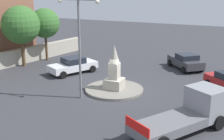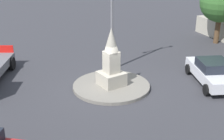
{
  "view_description": "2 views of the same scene",
  "coord_description": "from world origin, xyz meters",
  "px_view_note": "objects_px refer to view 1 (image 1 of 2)",
  "views": [
    {
      "loc": [
        -8.26,
        19.73,
        7.87
      ],
      "look_at": [
        0.58,
        -0.92,
        1.32
      ],
      "focal_mm": 48.02,
      "sensor_mm": 36.0,
      "label": 1
    },
    {
      "loc": [
        -8.91,
        -13.17,
        7.47
      ],
      "look_at": [
        -0.53,
        -0.84,
        1.48
      ],
      "focal_mm": 49.01,
      "sensor_mm": 36.0,
      "label": 2
    }
  ],
  "objects_px": {
    "monument": "(114,72)",
    "tree_mid_cluster": "(21,25)",
    "streetlamp": "(79,36)",
    "tree_far_corner": "(45,23)",
    "car_white_near_island": "(73,65)",
    "truck_grey_parked_right": "(190,112)",
    "car_dark_grey_far_side": "(186,61)"
  },
  "relations": [
    {
      "from": "streetlamp",
      "to": "car_dark_grey_far_side",
      "type": "height_order",
      "value": "streetlamp"
    },
    {
      "from": "car_dark_grey_far_side",
      "to": "monument",
      "type": "bearing_deg",
      "value": 64.41
    },
    {
      "from": "car_dark_grey_far_side",
      "to": "truck_grey_parked_right",
      "type": "distance_m",
      "value": 12.45
    },
    {
      "from": "monument",
      "to": "streetlamp",
      "type": "distance_m",
      "value": 4.08
    },
    {
      "from": "car_white_near_island",
      "to": "tree_mid_cluster",
      "type": "xyz_separation_m",
      "value": [
        5.67,
        -0.17,
        3.29
      ]
    },
    {
      "from": "streetlamp",
      "to": "car_white_near_island",
      "type": "xyz_separation_m",
      "value": [
        3.62,
        -5.13,
        -3.72
      ]
    },
    {
      "from": "streetlamp",
      "to": "car_dark_grey_far_side",
      "type": "bearing_deg",
      "value": -117.74
    },
    {
      "from": "tree_mid_cluster",
      "to": "car_dark_grey_far_side",
      "type": "bearing_deg",
      "value": -160.8
    },
    {
      "from": "streetlamp",
      "to": "truck_grey_parked_right",
      "type": "distance_m",
      "value": 8.74
    },
    {
      "from": "car_white_near_island",
      "to": "tree_far_corner",
      "type": "distance_m",
      "value": 6.61
    },
    {
      "from": "streetlamp",
      "to": "truck_grey_parked_right",
      "type": "height_order",
      "value": "streetlamp"
    },
    {
      "from": "truck_grey_parked_right",
      "to": "tree_mid_cluster",
      "type": "height_order",
      "value": "tree_mid_cluster"
    },
    {
      "from": "tree_far_corner",
      "to": "car_white_near_island",
      "type": "bearing_deg",
      "value": 148.7
    },
    {
      "from": "car_white_near_island",
      "to": "monument",
      "type": "bearing_deg",
      "value": 151.57
    },
    {
      "from": "monument",
      "to": "tree_far_corner",
      "type": "bearing_deg",
      "value": -29.85
    },
    {
      "from": "streetlamp",
      "to": "tree_mid_cluster",
      "type": "distance_m",
      "value": 10.71
    },
    {
      "from": "streetlamp",
      "to": "tree_far_corner",
      "type": "xyz_separation_m",
      "value": [
        8.59,
        -8.15,
        -0.56
      ]
    },
    {
      "from": "car_white_near_island",
      "to": "truck_grey_parked_right",
      "type": "xyz_separation_m",
      "value": [
        -11.46,
        6.9,
        0.27
      ]
    },
    {
      "from": "car_white_near_island",
      "to": "car_dark_grey_far_side",
      "type": "height_order",
      "value": "car_dark_grey_far_side"
    },
    {
      "from": "truck_grey_parked_right",
      "to": "car_dark_grey_far_side",
      "type": "bearing_deg",
      "value": -79.2
    },
    {
      "from": "car_white_near_island",
      "to": "tree_far_corner",
      "type": "xyz_separation_m",
      "value": [
        4.96,
        -3.02,
        3.15
      ]
    },
    {
      "from": "streetlamp",
      "to": "car_white_near_island",
      "type": "bearing_deg",
      "value": -54.77
    },
    {
      "from": "car_white_near_island",
      "to": "tree_mid_cluster",
      "type": "distance_m",
      "value": 6.56
    },
    {
      "from": "monument",
      "to": "streetlamp",
      "type": "bearing_deg",
      "value": 55.28
    },
    {
      "from": "monument",
      "to": "truck_grey_parked_right",
      "type": "distance_m",
      "value": 7.47
    },
    {
      "from": "tree_mid_cluster",
      "to": "truck_grey_parked_right",
      "type": "bearing_deg",
      "value": 157.56
    },
    {
      "from": "car_white_near_island",
      "to": "truck_grey_parked_right",
      "type": "relative_size",
      "value": 0.79
    },
    {
      "from": "monument",
      "to": "tree_mid_cluster",
      "type": "relative_size",
      "value": 0.57
    },
    {
      "from": "monument",
      "to": "car_dark_grey_far_side",
      "type": "height_order",
      "value": "monument"
    },
    {
      "from": "car_dark_grey_far_side",
      "to": "tree_far_corner",
      "type": "xyz_separation_m",
      "value": [
        14.09,
        2.31,
        3.12
      ]
    },
    {
      "from": "monument",
      "to": "truck_grey_parked_right",
      "type": "xyz_separation_m",
      "value": [
        -6.24,
        4.07,
        -0.49
      ]
    },
    {
      "from": "car_dark_grey_far_side",
      "to": "tree_mid_cluster",
      "type": "bearing_deg",
      "value": 19.2
    }
  ]
}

